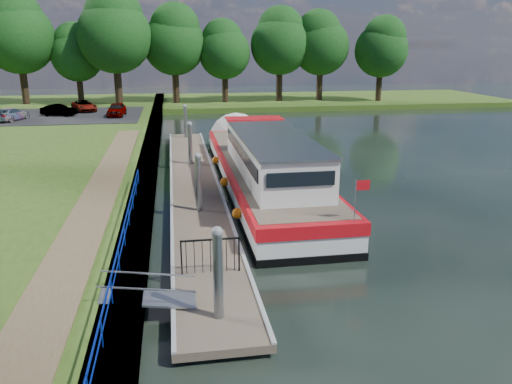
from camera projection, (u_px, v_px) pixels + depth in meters
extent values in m
plane|color=black|center=(218.00, 320.00, 13.76)|extent=(160.00, 160.00, 0.00)
cube|color=#473D2D|center=(146.00, 176.00, 27.43)|extent=(1.10, 90.00, 0.78)
cube|color=#314F16|center=(273.00, 101.00, 64.76)|extent=(60.00, 18.00, 0.60)
cube|color=brown|center=(92.00, 210.00, 20.40)|extent=(1.60, 40.00, 0.05)
cube|color=black|center=(66.00, 116.00, 47.73)|extent=(14.00, 12.00, 0.06)
cube|color=#0C2DBF|center=(121.00, 237.00, 15.74)|extent=(0.04, 18.00, 0.04)
cube|color=#0C2DBF|center=(122.00, 247.00, 15.84)|extent=(0.03, 18.00, 0.03)
cylinder|color=#0C2DBF|center=(102.00, 333.00, 11.11)|extent=(0.04, 0.04, 0.72)
cylinder|color=#0C2DBF|center=(112.00, 291.00, 13.00)|extent=(0.04, 0.04, 0.72)
cylinder|color=#0C2DBF|center=(119.00, 260.00, 14.89)|extent=(0.04, 0.04, 0.72)
cylinder|color=#0C2DBF|center=(125.00, 236.00, 16.78)|extent=(0.04, 0.04, 0.72)
cylinder|color=#0C2DBF|center=(129.00, 216.00, 18.67)|extent=(0.04, 0.04, 0.72)
cylinder|color=#0C2DBF|center=(133.00, 201.00, 20.57)|extent=(0.04, 0.04, 0.72)
cylinder|color=#0C2DBF|center=(136.00, 187.00, 22.46)|extent=(0.04, 0.04, 0.72)
cylinder|color=#0C2DBF|center=(138.00, 176.00, 24.35)|extent=(0.04, 0.04, 0.72)
cube|color=brown|center=(195.00, 185.00, 25.97)|extent=(2.50, 30.00, 0.24)
cube|color=#9EA0A3|center=(214.00, 301.00, 14.69)|extent=(2.30, 5.00, 0.30)
cube|color=#9EA0A3|center=(199.00, 214.00, 22.25)|extent=(2.30, 5.00, 0.30)
cube|color=#9EA0A3|center=(191.00, 171.00, 29.82)|extent=(2.30, 5.00, 0.30)
cube|color=#9EA0A3|center=(187.00, 146.00, 37.39)|extent=(2.30, 5.00, 0.30)
cube|color=#9EA0A3|center=(217.00, 181.00, 26.12)|extent=(0.12, 30.00, 0.06)
cube|color=#9EA0A3|center=(171.00, 183.00, 25.74)|extent=(0.12, 30.00, 0.06)
cylinder|color=gray|center=(218.00, 293.00, 12.97)|extent=(0.26, 0.26, 3.40)
sphere|color=gray|center=(217.00, 232.00, 12.49)|extent=(0.30, 0.30, 0.30)
cylinder|color=gray|center=(199.00, 195.00, 21.48)|extent=(0.26, 0.26, 3.40)
sphere|color=gray|center=(198.00, 156.00, 21.00)|extent=(0.30, 0.30, 0.30)
cylinder|color=gray|center=(190.00, 152.00, 30.00)|extent=(0.26, 0.26, 3.40)
sphere|color=gray|center=(189.00, 124.00, 29.52)|extent=(0.30, 0.30, 0.30)
cylinder|color=gray|center=(186.00, 129.00, 38.51)|extent=(0.26, 0.26, 3.40)
sphere|color=gray|center=(185.00, 106.00, 38.03)|extent=(0.30, 0.30, 0.30)
cube|color=#A5A8AD|center=(149.00, 298.00, 13.77)|extent=(2.58, 1.00, 0.43)
cube|color=#A5A8AD|center=(147.00, 289.00, 13.17)|extent=(2.58, 0.04, 0.41)
cube|color=#A5A8AD|center=(148.00, 274.00, 14.08)|extent=(2.58, 0.04, 0.41)
cube|color=black|center=(181.00, 258.00, 15.42)|extent=(0.05, 0.05, 1.15)
cube|color=black|center=(239.00, 254.00, 15.70)|extent=(0.05, 0.05, 1.15)
cube|color=black|center=(210.00, 240.00, 15.41)|extent=(1.85, 0.05, 0.05)
cube|color=black|center=(186.00, 257.00, 15.44)|extent=(0.02, 0.02, 1.10)
cube|color=black|center=(194.00, 257.00, 15.48)|extent=(0.02, 0.02, 1.10)
cube|color=black|center=(202.00, 256.00, 15.52)|extent=(0.02, 0.02, 1.10)
cube|color=black|center=(210.00, 256.00, 15.56)|extent=(0.02, 0.02, 1.10)
cube|color=black|center=(218.00, 255.00, 15.60)|extent=(0.02, 0.02, 1.10)
cube|color=black|center=(226.00, 255.00, 15.64)|extent=(0.02, 0.02, 1.10)
cube|color=black|center=(234.00, 254.00, 15.68)|extent=(0.02, 0.02, 1.10)
cube|color=black|center=(262.00, 187.00, 26.68)|extent=(4.00, 20.00, 0.55)
cube|color=silver|center=(262.00, 176.00, 26.51)|extent=(3.96, 19.90, 0.65)
cube|color=red|center=(262.00, 165.00, 26.36)|extent=(4.04, 20.00, 0.48)
cube|color=brown|center=(262.00, 161.00, 26.29)|extent=(3.68, 19.20, 0.04)
cone|color=silver|center=(237.00, 141.00, 36.37)|extent=(4.00, 1.50, 4.00)
cube|color=silver|center=(272.00, 155.00, 23.67)|extent=(3.00, 11.00, 1.75)
cube|color=gray|center=(272.00, 135.00, 23.41)|extent=(3.10, 11.20, 0.10)
cube|color=black|center=(240.00, 150.00, 23.36)|extent=(0.04, 10.00, 0.55)
cube|color=black|center=(303.00, 148.00, 23.84)|extent=(0.04, 10.00, 0.55)
cube|color=black|center=(253.00, 130.00, 28.85)|extent=(2.60, 0.04, 0.55)
cube|color=black|center=(301.00, 179.00, 18.35)|extent=(2.60, 0.04, 0.55)
cube|color=red|center=(254.00, 118.00, 28.31)|extent=(3.20, 1.60, 0.06)
cylinder|color=gray|center=(355.00, 201.00, 17.14)|extent=(0.05, 0.05, 1.50)
cube|color=red|center=(363.00, 185.00, 17.03)|extent=(0.50, 0.02, 0.35)
sphere|color=orange|center=(237.00, 213.00, 20.49)|extent=(0.44, 0.44, 0.44)
sphere|color=orange|center=(225.00, 182.00, 25.22)|extent=(0.44, 0.44, 0.44)
sphere|color=orange|center=(216.00, 160.00, 29.95)|extent=(0.44, 0.44, 0.44)
imported|color=#594C47|center=(264.00, 180.00, 19.19)|extent=(0.47, 0.67, 1.72)
cylinder|color=#332316|center=(25.00, 87.00, 56.91)|extent=(0.83, 0.83, 4.21)
sphere|color=#113812|center=(18.00, 38.00, 55.39)|extent=(7.95, 7.95, 7.95)
sphere|color=#113812|center=(14.00, 19.00, 54.89)|extent=(6.31, 6.31, 6.31)
cylinder|color=#332316|center=(80.00, 91.00, 58.50)|extent=(0.70, 0.70, 3.10)
sphere|color=#113812|center=(77.00, 56.00, 57.38)|extent=(5.85, 5.85, 5.85)
sphere|color=#113812|center=(74.00, 42.00, 57.09)|extent=(4.65, 4.65, 4.65)
cylinder|color=#332316|center=(118.00, 87.00, 56.69)|extent=(0.84, 0.84, 4.29)
sphere|color=#113812|center=(114.00, 36.00, 55.13)|extent=(8.10, 8.10, 8.10)
sphere|color=#113812|center=(114.00, 17.00, 54.71)|extent=(6.44, 6.44, 6.44)
cylinder|color=#332316|center=(176.00, 87.00, 59.67)|extent=(0.79, 0.79, 3.83)
sphere|color=#113812|center=(174.00, 44.00, 58.28)|extent=(7.24, 7.24, 7.24)
sphere|color=#113812|center=(175.00, 28.00, 57.58)|extent=(5.75, 5.75, 5.75)
cylinder|color=#332316|center=(225.00, 88.00, 60.43)|extent=(0.72, 0.72, 3.26)
sphere|color=#113812|center=(225.00, 53.00, 59.25)|extent=(6.16, 6.16, 6.16)
sphere|color=#113812|center=(222.00, 39.00, 59.02)|extent=(4.89, 4.89, 4.89)
cylinder|color=#332316|center=(279.00, 85.00, 61.70)|extent=(0.78, 0.78, 3.77)
sphere|color=#113812|center=(280.00, 45.00, 60.33)|extent=(7.13, 7.13, 7.13)
sphere|color=#113812|center=(281.00, 29.00, 60.08)|extent=(5.66, 5.66, 5.66)
cylinder|color=#332316|center=(319.00, 85.00, 62.55)|extent=(0.77, 0.77, 3.65)
sphere|color=#113812|center=(321.00, 47.00, 61.23)|extent=(6.89, 6.89, 6.89)
sphere|color=#113812|center=(318.00, 32.00, 60.70)|extent=(5.47, 5.47, 5.47)
cylinder|color=#332316|center=(379.00, 87.00, 61.94)|extent=(0.74, 0.74, 3.41)
sphere|color=#113812|center=(381.00, 50.00, 60.70)|extent=(6.43, 6.43, 6.43)
sphere|color=#113812|center=(385.00, 37.00, 60.07)|extent=(5.11, 5.11, 5.11)
imported|color=#999999|center=(117.00, 109.00, 47.04)|extent=(1.69, 3.77, 1.26)
imported|color=#999999|center=(59.00, 110.00, 47.17)|extent=(3.47, 2.00, 1.08)
imported|color=#999999|center=(11.00, 114.00, 44.29)|extent=(2.71, 4.19, 1.13)
imported|color=#999999|center=(84.00, 106.00, 50.46)|extent=(3.19, 4.34, 1.10)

